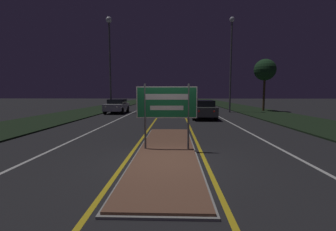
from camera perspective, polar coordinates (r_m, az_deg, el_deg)
name	(u,v)px	position (r m, az deg, el deg)	size (l,w,h in m)	color
ground_plane	(165,162)	(6.85, -0.70, -11.85)	(160.00, 160.00, 0.00)	#232326
median_island	(167,150)	(8.07, -0.32, -8.81)	(2.04, 8.73, 0.10)	#999993
verge_left	(93,110)	(28.34, -18.51, 1.30)	(5.00, 100.00, 0.08)	black
verge_right	(253,110)	(28.15, 20.81, 1.20)	(5.00, 100.00, 0.08)	black
centre_line_yellow_left	(164,108)	(31.62, -1.01, 1.96)	(0.12, 70.00, 0.01)	gold
centre_line_yellow_right	(181,108)	(31.60, 3.37, 1.95)	(0.12, 70.00, 0.01)	gold
lane_line_white_left	(143,108)	(31.90, -6.39, 1.96)	(0.12, 70.00, 0.01)	silver
lane_line_white_right	(203,108)	(31.83, 8.77, 1.92)	(0.12, 70.00, 0.01)	silver
edge_line_white_left	(122,108)	(32.46, -11.64, 1.94)	(0.10, 70.00, 0.01)	silver
edge_line_white_right	(224,108)	(32.34, 14.05, 1.87)	(0.10, 70.00, 0.01)	silver
highway_sign	(167,105)	(7.82, -0.32, 2.80)	(2.11, 0.07, 2.29)	#56565B
streetlight_left_near	(110,48)	(24.60, -14.60, 16.22)	(0.60, 0.60, 9.73)	#56565B
streetlight_right_near	(231,52)	(25.30, 15.75, 15.19)	(0.53, 0.53, 9.92)	#56565B
car_receding_0	(203,109)	(18.56, 8.81, 1.68)	(1.90, 4.59, 1.49)	#4C514C
car_receding_1	(191,103)	(31.09, 5.96, 3.24)	(1.86, 4.42, 1.38)	#4C514C
car_receding_2	(187,100)	(43.17, 4.79, 4.00)	(1.90, 4.30, 1.53)	black
car_approaching_0	(117,106)	(23.92, -12.85, 2.43)	(1.93, 4.16, 1.43)	#B7B7BC
car_approaching_1	(156,103)	(31.62, -3.17, 3.28)	(1.92, 4.38, 1.41)	silver
car_approaching_2	(160,100)	(42.57, -1.95, 3.92)	(1.86, 4.52, 1.43)	black
roadside_palm_right	(265,70)	(27.71, 23.40, 10.52)	(2.38, 2.38, 5.77)	#4C3823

